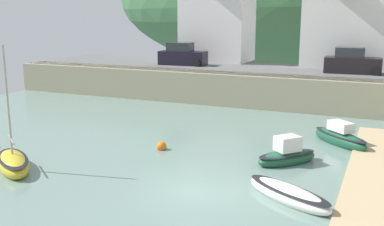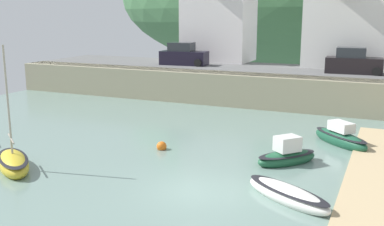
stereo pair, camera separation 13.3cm
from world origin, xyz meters
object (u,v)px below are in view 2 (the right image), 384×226
object	(u,v)px
waterfront_building_centre	(350,13)
dinghy_open_wooden	(287,156)
parked_car_near_slipway	(184,56)
sailboat_white_hull	(13,162)
motorboat_with_cabin	(287,194)
waterfront_building_left	(219,10)
rowboat_small_beached	(340,138)
parked_car_by_wall	(353,63)
mooring_buoy	(162,146)

from	to	relation	value
waterfront_building_centre	dinghy_open_wooden	xyz separation A→B (m)	(-0.50, -20.46, -6.53)
dinghy_open_wooden	parked_car_near_slipway	world-z (taller)	parked_car_near_slipway
sailboat_white_hull	motorboat_with_cabin	xyz separation A→B (m)	(12.06, 1.51, -0.08)
waterfront_building_left	waterfront_building_centre	size ratio (longest dim) A/B	1.05
waterfront_building_centre	rowboat_small_beached	size ratio (longest dim) A/B	2.48
sailboat_white_hull	parked_car_by_wall	xyz separation A→B (m)	(12.48, 21.80, 2.89)
rowboat_small_beached	parked_car_by_wall	xyz separation A→B (m)	(-0.54, 11.69, 2.84)
rowboat_small_beached	mooring_buoy	size ratio (longest dim) A/B	6.79
waterfront_building_centre	dinghy_open_wooden	bearing A→B (deg)	-91.39
sailboat_white_hull	parked_car_by_wall	distance (m)	25.29
sailboat_white_hull	parked_car_by_wall	world-z (taller)	sailboat_white_hull
rowboat_small_beached	parked_car_by_wall	bearing A→B (deg)	135.42
dinghy_open_wooden	parked_car_near_slipway	size ratio (longest dim) A/B	0.74
waterfront_building_centre	sailboat_white_hull	size ratio (longest dim) A/B	1.52
waterfront_building_left	mooring_buoy	world-z (taller)	waterfront_building_left
waterfront_building_left	rowboat_small_beached	distance (m)	21.90
mooring_buoy	rowboat_small_beached	bearing A→B (deg)	29.46
waterfront_building_left	parked_car_near_slipway	xyz separation A→B (m)	(-1.57, -4.50, -3.90)
waterfront_building_centre	mooring_buoy	xyz separation A→B (m)	(-6.88, -20.89, -6.73)
dinghy_open_wooden	parked_car_by_wall	size ratio (longest dim) A/B	0.75
dinghy_open_wooden	rowboat_small_beached	xyz separation A→B (m)	(1.93, 4.27, 0.00)
waterfront_building_centre	rowboat_small_beached	world-z (taller)	waterfront_building_centre
dinghy_open_wooden	parked_car_by_wall	distance (m)	16.27
rowboat_small_beached	parked_car_by_wall	distance (m)	12.05
parked_car_by_wall	waterfront_building_centre	bearing A→B (deg)	98.43
motorboat_with_cabin	mooring_buoy	size ratio (longest dim) A/B	7.54
motorboat_with_cabin	parked_car_near_slipway	bearing A→B (deg)	154.96
waterfront_building_centre	dinghy_open_wooden	distance (m)	21.48
rowboat_small_beached	dinghy_open_wooden	bearing A→B (deg)	-71.61
sailboat_white_hull	rowboat_small_beached	world-z (taller)	sailboat_white_hull
parked_car_near_slipway	mooring_buoy	size ratio (longest dim) A/B	8.07
waterfront_building_left	waterfront_building_centre	xyz separation A→B (m)	(11.67, 0.00, -0.21)
motorboat_with_cabin	rowboat_small_beached	world-z (taller)	rowboat_small_beached
dinghy_open_wooden	rowboat_small_beached	size ratio (longest dim) A/B	0.88
motorboat_with_cabin	parked_car_near_slipway	xyz separation A→B (m)	(-13.72, 20.30, 2.96)
parked_car_near_slipway	waterfront_building_centre	bearing A→B (deg)	14.15
waterfront_building_left	rowboat_small_beached	bearing A→B (deg)	-51.01
rowboat_small_beached	mooring_buoy	world-z (taller)	rowboat_small_beached
motorboat_with_cabin	rowboat_small_beached	size ratio (longest dim) A/B	1.11
waterfront_building_left	waterfront_building_centre	bearing A→B (deg)	0.00
parked_car_by_wall	mooring_buoy	xyz separation A→B (m)	(-7.78, -16.39, -3.05)
sailboat_white_hull	waterfront_building_left	bearing A→B (deg)	128.23
waterfront_building_centre	parked_car_near_slipway	world-z (taller)	waterfront_building_centre
waterfront_building_left	motorboat_with_cabin	bearing A→B (deg)	-63.89
motorboat_with_cabin	waterfront_building_centre	bearing A→B (deg)	122.01
waterfront_building_centre	motorboat_with_cabin	distance (m)	25.68
waterfront_building_left	parked_car_by_wall	size ratio (longest dim) A/B	2.21
parked_car_near_slipway	motorboat_with_cabin	bearing A→B (deg)	-60.56
waterfront_building_left	parked_car_near_slipway	bearing A→B (deg)	-109.26
parked_car_near_slipway	parked_car_by_wall	distance (m)	14.14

